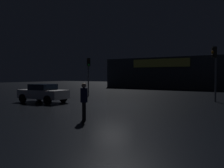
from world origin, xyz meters
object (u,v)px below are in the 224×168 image
traffic_signal_opposite (89,68)px  car_near (43,93)px  store_building (169,73)px  traffic_signal_main (215,62)px  pedestrian (84,99)px

traffic_signal_opposite → car_near: (0.51, -6.63, -2.13)m
store_building → traffic_signal_opposite: store_building is taller
store_building → traffic_signal_main: size_ratio=4.68×
pedestrian → traffic_signal_main: bearing=72.6°
traffic_signal_main → car_near: bearing=-146.4°
store_building → traffic_signal_main: store_building is taller
car_near → pedestrian: size_ratio=2.31×
store_building → pedestrian: (7.26, -33.48, -1.56)m
store_building → pedestrian: bearing=-77.8°
traffic_signal_opposite → pedestrian: size_ratio=2.22×
car_near → pedestrian: 8.91m
traffic_signal_main → store_building: bearing=117.4°
store_building → pedestrian: store_building is taller
traffic_signal_main → traffic_signal_opposite: (-12.00, -0.99, -0.33)m
traffic_signal_opposite → car_near: size_ratio=0.96×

